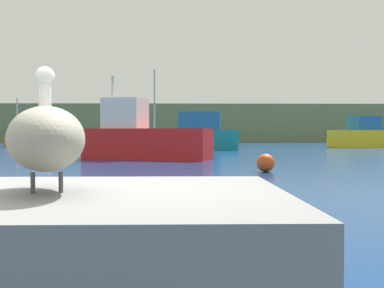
% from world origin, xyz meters
% --- Properties ---
extents(hillside_backdrop, '(140.00, 10.15, 5.02)m').
position_xyz_m(hillside_backdrop, '(0.00, 67.03, 2.51)').
color(hillside_backdrop, '#6B7A51').
rests_on(hillside_backdrop, ground).
extents(pier_dock, '(3.23, 2.42, 0.86)m').
position_xyz_m(pier_dock, '(0.00, -0.42, 0.43)').
color(pier_dock, gray).
rests_on(pier_dock, ground).
extents(pelican, '(0.78, 1.34, 0.89)m').
position_xyz_m(pelican, '(0.00, -0.41, 1.23)').
color(pelican, gray).
rests_on(pelican, pier_dock).
extents(fishing_boat_teal, '(7.91, 3.10, 5.92)m').
position_xyz_m(fishing_boat_teal, '(1.60, 33.61, 1.03)').
color(fishing_boat_teal, teal).
rests_on(fishing_boat_teal, ground).
extents(fishing_boat_yellow, '(7.79, 4.74, 5.39)m').
position_xyz_m(fishing_boat_yellow, '(17.22, 39.38, 0.97)').
color(fishing_boat_yellow, yellow).
rests_on(fishing_boat_yellow, ground).
extents(fishing_boat_orange, '(4.83, 2.05, 4.19)m').
position_xyz_m(fishing_boat_orange, '(-11.33, 39.97, 0.84)').
color(fishing_boat_orange, orange).
rests_on(fishing_boat_orange, ground).
extents(fishing_boat_red, '(6.24, 3.68, 3.99)m').
position_xyz_m(fishing_boat_red, '(-0.81, 20.20, 1.01)').
color(fishing_boat_red, red).
rests_on(fishing_boat_red, ground).
extents(mooring_buoy, '(0.58, 0.58, 0.58)m').
position_xyz_m(mooring_buoy, '(3.67, 12.40, 0.29)').
color(mooring_buoy, '#E54C19').
rests_on(mooring_buoy, ground).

